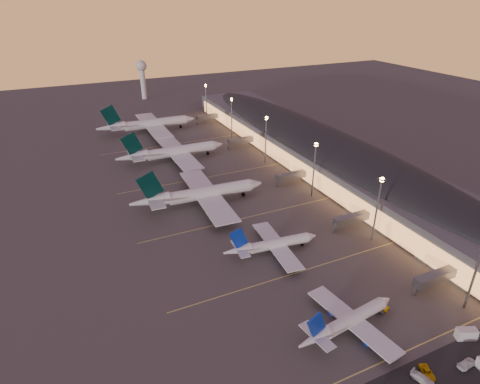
# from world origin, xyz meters

# --- Properties ---
(ground) EXTENTS (700.00, 700.00, 0.00)m
(ground) POSITION_xyz_m (0.00, 0.00, 0.00)
(ground) COLOR #464340
(airliner_narrow_south) EXTENTS (34.33, 30.89, 12.26)m
(airliner_narrow_south) POSITION_xyz_m (-1.74, -32.51, 3.17)
(airliner_narrow_south) COLOR silver
(airliner_narrow_south) RESTS_ON ground
(airliner_narrow_north) EXTENTS (35.78, 32.10, 12.77)m
(airliner_narrow_north) POSITION_xyz_m (-2.55, 8.83, 3.30)
(airliner_narrow_north) COLOR silver
(airliner_narrow_north) RESTS_ON ground
(airliner_wide_near) EXTENTS (59.91, 54.58, 19.18)m
(airliner_wide_near) POSITION_xyz_m (-13.13, 54.41, 4.94)
(airliner_wide_near) COLOR silver
(airliner_wide_near) RESTS_ON ground
(airliner_wide_mid) EXTENTS (60.49, 54.85, 19.42)m
(airliner_wide_mid) POSITION_xyz_m (-9.38, 109.16, 5.00)
(airliner_wide_mid) COLOR silver
(airliner_wide_mid) RESTS_ON ground
(airliner_wide_far) EXTENTS (64.96, 58.90, 20.85)m
(airliner_wide_far) POSITION_xyz_m (-9.63, 165.20, 5.37)
(airliner_wide_far) COLOR silver
(airliner_wide_far) RESTS_ON ground
(terminal_building) EXTENTS (56.35, 255.00, 17.46)m
(terminal_building) POSITION_xyz_m (61.84, 72.47, 8.78)
(terminal_building) COLOR #505056
(terminal_building) RESTS_ON ground
(light_masts) EXTENTS (2.20, 217.20, 25.90)m
(light_masts) POSITION_xyz_m (36.00, 65.00, 17.55)
(light_masts) COLOR slate
(light_masts) RESTS_ON ground
(radar_tower) EXTENTS (9.00, 9.00, 32.50)m
(radar_tower) POSITION_xyz_m (10.00, 260.00, 21.87)
(radar_tower) COLOR silver
(radar_tower) RESTS_ON ground
(lane_markings) EXTENTS (90.00, 180.36, 0.00)m
(lane_markings) POSITION_xyz_m (0.00, 40.00, 0.01)
(lane_markings) COLOR #D8C659
(lane_markings) RESTS_ON ground
(baggage_tug_a) EXTENTS (3.92, 2.40, 1.10)m
(baggage_tug_a) POSITION_xyz_m (12.93, -31.26, 0.50)
(baggage_tug_a) COLOR #E1B009
(baggage_tug_a) RESTS_ON ground
(baggage_tug_b) EXTENTS (3.92, 2.03, 1.12)m
(baggage_tug_b) POSITION_xyz_m (13.50, -28.52, 0.51)
(baggage_tug_b) COLOR #E1B009
(baggage_tug_b) RESTS_ON ground
(catering_truck_a) EXTENTS (6.19, 4.37, 3.26)m
(catering_truck_a) POSITION_xyz_m (25.80, -48.59, 1.52)
(catering_truck_a) COLOR silver
(catering_truck_a) RESTS_ON ground
(service_van_c) EXTENTS (3.95, 6.32, 1.71)m
(service_van_c) POSITION_xyz_m (4.40, -53.46, 0.85)
(service_van_c) COLOR silver
(service_van_c) RESTS_ON ground
(service_van_d) EXTENTS (3.87, 5.57, 1.41)m
(service_van_d) POSITION_xyz_m (6.97, -52.43, 0.71)
(service_van_d) COLOR #E1B009
(service_van_d) RESTS_ON ground
(service_van_e) EXTENTS (5.86, 2.70, 1.66)m
(service_van_e) POSITION_xyz_m (17.96, -54.80, 0.83)
(service_van_e) COLOR silver
(service_van_e) RESTS_ON ground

